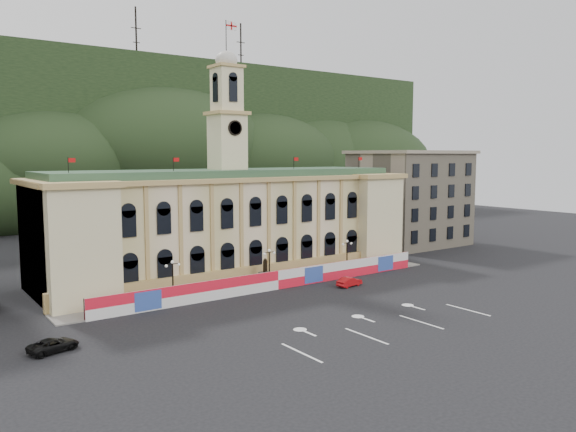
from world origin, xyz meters
TOP-DOWN VIEW (x-y plane):
  - ground at (0.00, 0.00)m, footprint 260.00×260.00m
  - lane_markings at (0.00, -5.00)m, footprint 26.00×10.00m
  - hill_ridge at (0.03, 121.99)m, footprint 230.00×80.00m
  - city_hall at (0.00, 27.63)m, footprint 56.20×17.60m
  - side_building_right at (43.00, 30.93)m, footprint 21.00×17.00m
  - hoarding_fence at (0.06, 15.07)m, footprint 50.00×0.44m
  - pavement at (0.00, 17.75)m, footprint 56.00×5.50m
  - statue at (0.00, 18.00)m, footprint 1.40×1.40m
  - lamp_left at (-14.00, 17.00)m, footprint 1.96×0.44m
  - lamp_center at (0.00, 17.00)m, footprint 1.96×0.44m
  - lamp_right at (14.00, 17.00)m, footprint 1.96×0.44m
  - red_sedan at (8.85, 10.71)m, footprint 2.33×4.26m
  - black_suv at (-30.00, 7.34)m, footprint 4.19×5.48m

SIDE VIEW (x-z plane):
  - ground at x=0.00m, z-range 0.00..0.00m
  - lane_markings at x=0.00m, z-range -0.01..0.01m
  - pavement at x=0.00m, z-range 0.00..0.16m
  - black_suv at x=-30.00m, z-range 0.00..1.25m
  - red_sedan at x=8.85m, z-range 0.00..1.29m
  - statue at x=0.00m, z-range -0.67..3.05m
  - hoarding_fence at x=0.06m, z-range 0.00..2.50m
  - lamp_left at x=-14.00m, z-range 0.50..5.65m
  - lamp_center at x=0.00m, z-range 0.50..5.65m
  - lamp_right at x=14.00m, z-range 0.50..5.65m
  - city_hall at x=0.00m, z-range -10.70..26.40m
  - side_building_right at x=43.00m, z-range 0.03..18.63m
  - hill_ridge at x=0.03m, z-range -12.52..51.48m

